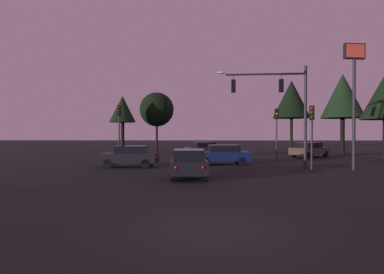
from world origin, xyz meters
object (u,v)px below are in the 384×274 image
(traffic_light_corner_left, at_px, (119,122))
(tree_center_horizon, at_px, (343,96))
(store_sign_illuminated, at_px, (354,79))
(tree_left_far, at_px, (291,99))
(car_parked_lot, at_px, (204,149))
(traffic_light_corner_right, at_px, (277,124))
(tree_right_cluster, at_px, (123,110))
(car_crossing_left, at_px, (130,156))
(car_nearside_lane, at_px, (189,163))
(traffic_signal_mast_arm, at_px, (280,98))
(car_far_lane, at_px, (310,150))
(tree_behind_sign, at_px, (157,110))
(traffic_light_median, at_px, (312,125))
(car_crossing_right, at_px, (222,154))

(traffic_light_corner_left, relative_size, tree_center_horizon, 0.50)
(store_sign_illuminated, xyz_separation_m, tree_left_far, (2.00, 20.39, 0.98))
(car_parked_lot, xyz_separation_m, store_sign_illuminated, (9.50, -12.19, 5.12))
(traffic_light_corner_right, bearing_deg, tree_left_far, 68.73)
(store_sign_illuminated, relative_size, tree_right_cluster, 1.16)
(store_sign_illuminated, height_order, tree_right_cluster, store_sign_illuminated)
(car_crossing_left, height_order, tree_left_far, tree_left_far)
(car_nearside_lane, relative_size, store_sign_illuminated, 0.54)
(traffic_signal_mast_arm, bearing_deg, car_crossing_left, 178.71)
(car_far_lane, distance_m, car_parked_lot, 10.65)
(car_parked_lot, bearing_deg, tree_behind_sign, 122.90)
(traffic_signal_mast_arm, height_order, tree_behind_sign, tree_behind_sign)
(traffic_light_corner_left, relative_size, car_nearside_lane, 1.08)
(tree_behind_sign, xyz_separation_m, tree_left_far, (17.91, -1.70, 1.17))
(traffic_signal_mast_arm, xyz_separation_m, car_far_lane, (5.49, 9.76, -4.06))
(traffic_light_median, bearing_deg, car_far_lane, 71.04)
(traffic_light_corner_left, xyz_separation_m, tree_behind_sign, (0.91, 16.44, 2.35))
(car_far_lane, bearing_deg, car_nearside_lane, -128.76)
(traffic_light_corner_left, bearing_deg, traffic_light_corner_right, 4.45)
(traffic_light_corner_right, relative_size, car_parked_lot, 1.04)
(traffic_light_corner_right, relative_size, car_crossing_right, 1.03)
(traffic_light_median, distance_m, car_crossing_left, 12.36)
(car_crossing_left, bearing_deg, traffic_light_median, -12.09)
(car_far_lane, xyz_separation_m, car_parked_lot, (-10.59, 1.08, -0.00))
(tree_left_far, bearing_deg, store_sign_illuminated, -95.61)
(car_nearside_lane, xyz_separation_m, store_sign_illuminated, (10.60, 3.46, 5.12))
(car_crossing_right, bearing_deg, tree_left_far, 58.76)
(store_sign_illuminated, bearing_deg, car_crossing_right, 157.27)
(store_sign_illuminated, xyz_separation_m, tree_right_cluster, (-19.55, 17.69, -0.54))
(traffic_light_corner_left, xyz_separation_m, car_nearside_lane, (6.22, -9.10, -2.58))
(car_nearside_lane, height_order, tree_right_cluster, tree_right_cluster)
(traffic_light_median, relative_size, tree_right_cluster, 0.58)
(traffic_light_median, xyz_separation_m, car_crossing_left, (-11.91, 2.55, -2.13))
(traffic_light_corner_left, relative_size, traffic_light_median, 1.16)
(car_nearside_lane, xyz_separation_m, tree_right_cluster, (-8.95, 21.15, 4.58))
(traffic_light_median, relative_size, car_crossing_left, 1.00)
(traffic_light_corner_left, height_order, car_parked_lot, traffic_light_corner_left)
(car_nearside_lane, height_order, car_crossing_left, same)
(tree_right_cluster, bearing_deg, car_far_lane, -17.71)
(car_parked_lot, bearing_deg, traffic_light_corner_left, -138.20)
(car_nearside_lane, relative_size, car_crossing_right, 1.00)
(car_crossing_left, relative_size, car_crossing_right, 0.93)
(car_far_lane, relative_size, store_sign_illuminated, 0.57)
(tree_left_far, bearing_deg, car_crossing_left, -132.06)
(car_parked_lot, relative_size, tree_right_cluster, 0.62)
(traffic_light_median, distance_m, tree_behind_sign, 26.54)
(car_crossing_left, xyz_separation_m, tree_left_far, (16.96, 18.80, 6.10))
(tree_behind_sign, bearing_deg, tree_right_cluster, -129.63)
(tree_center_horizon, bearing_deg, tree_left_far, 147.60)
(car_crossing_left, bearing_deg, car_parked_lot, 62.75)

